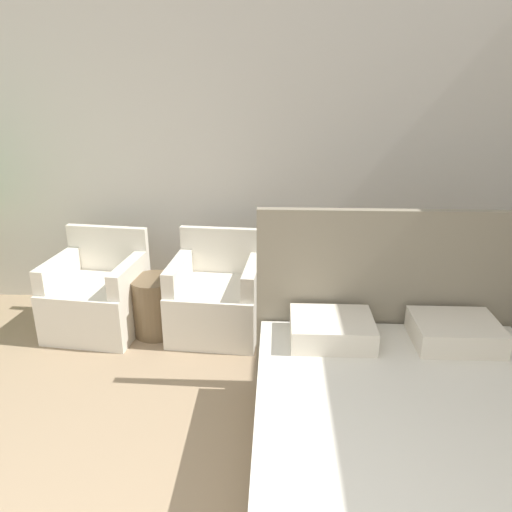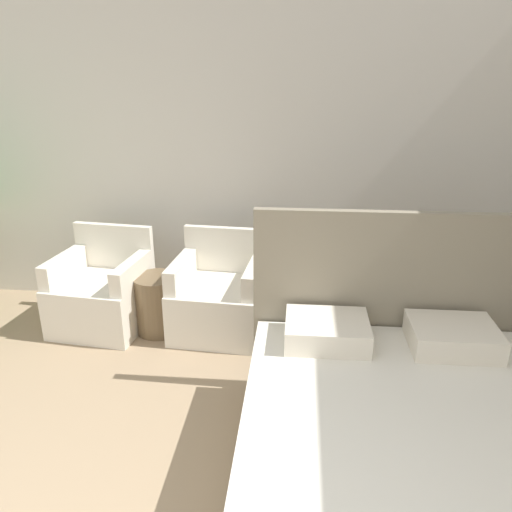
{
  "view_description": "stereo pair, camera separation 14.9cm",
  "coord_description": "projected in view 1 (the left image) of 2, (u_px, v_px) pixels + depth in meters",
  "views": [
    {
      "loc": [
        0.81,
        -0.55,
        2.02
      ],
      "look_at": [
        0.66,
        2.7,
        0.81
      ],
      "focal_mm": 35.0,
      "sensor_mm": 36.0,
      "label": 1
    },
    {
      "loc": [
        0.96,
        -0.54,
        2.02
      ],
      "look_at": [
        0.66,
        2.7,
        0.81
      ],
      "focal_mm": 35.0,
      "sensor_mm": 36.0,
      "label": 2
    }
  ],
  "objects": [
    {
      "name": "armchair_near_window_right",
      "position": [
        216.0,
        301.0,
        4.04
      ],
      "size": [
        0.75,
        0.72,
        0.81
      ],
      "rotation": [
        0.0,
        0.0,
        -0.08
      ],
      "color": "silver",
      "rests_on": "ground_plane"
    },
    {
      "name": "armchair_near_window_left",
      "position": [
        98.0,
        299.0,
        4.08
      ],
      "size": [
        0.77,
        0.74,
        0.81
      ],
      "rotation": [
        0.0,
        0.0,
        -0.12
      ],
      "color": "silver",
      "rests_on": "ground_plane"
    },
    {
      "name": "wall_back",
      "position": [
        183.0,
        142.0,
        4.25
      ],
      "size": [
        10.0,
        0.06,
        2.9
      ],
      "color": "silver",
      "rests_on": "ground_plane"
    },
    {
      "name": "side_table",
      "position": [
        155.0,
        306.0,
        4.03
      ],
      "size": [
        0.38,
        0.38,
        0.48
      ],
      "color": "brown",
      "rests_on": "ground_plane"
    },
    {
      "name": "bed",
      "position": [
        417.0,
        457.0,
        2.37
      ],
      "size": [
        1.61,
        2.07,
        1.26
      ],
      "color": "#8C7A5B",
      "rests_on": "ground_plane"
    }
  ]
}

